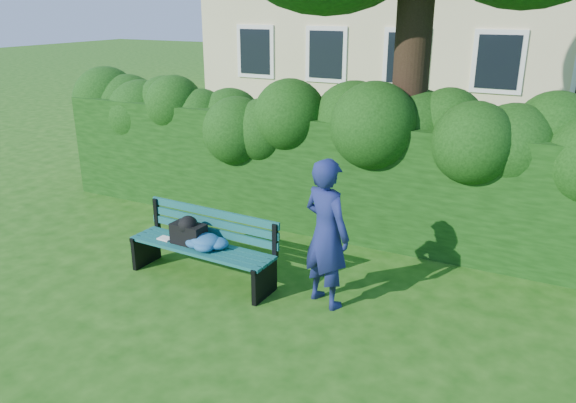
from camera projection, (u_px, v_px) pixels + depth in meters
The scene contains 4 objects.
ground at pixel (266, 285), 7.17m from camera, with size 80.00×80.00×0.00m, color #184C0E.
hedge at pixel (335, 174), 8.72m from camera, with size 10.00×1.00×1.80m.
park_bench at pixel (201, 242), 7.21m from camera, with size 2.03×0.63×0.89m.
man_reading at pixel (326, 233), 6.47m from camera, with size 0.65×0.43×1.79m, color navy.
Camera 1 is at (3.19, -5.56, 3.40)m, focal length 35.00 mm.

